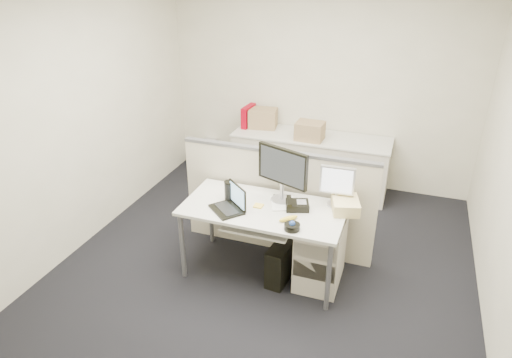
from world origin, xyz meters
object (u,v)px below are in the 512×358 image
at_px(desk, 263,213).
at_px(laptop, 226,199).
at_px(monitor_main, 282,175).
at_px(desk_phone, 297,205).

height_order(desk, laptop, laptop).
distance_m(desk, laptop, 0.39).
height_order(monitor_main, desk_phone, monitor_main).
bearing_deg(desk_phone, laptop, -176.14).
xyz_separation_m(desk, desk_phone, (0.30, 0.08, 0.10)).
xyz_separation_m(laptop, desk_phone, (0.60, 0.25, -0.08)).
bearing_deg(laptop, desk_phone, 63.29).
bearing_deg(desk_phone, desk, 176.45).
bearing_deg(monitor_main, laptop, -119.83).
bearing_deg(laptop, desk, 69.99).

